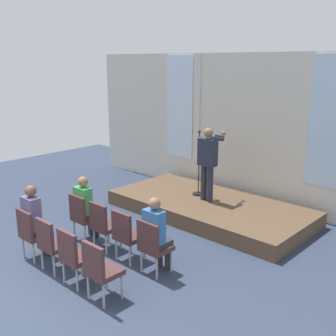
% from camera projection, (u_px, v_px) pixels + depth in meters
% --- Properties ---
extents(rear_partition, '(10.35, 0.14, 3.62)m').
position_uv_depth(rear_partition, '(246.00, 129.00, 9.90)').
color(rear_partition, beige).
rests_on(rear_partition, ground).
extents(stage_platform, '(4.57, 2.18, 0.33)m').
position_uv_depth(stage_platform, '(209.00, 208.00, 9.35)').
color(stage_platform, brown).
rests_on(stage_platform, ground).
extents(speaker, '(0.52, 0.69, 1.67)m').
position_uv_depth(speaker, '(208.00, 159.00, 9.13)').
color(speaker, '#232838').
rests_on(speaker, stage_platform).
extents(mic_stand, '(0.28, 0.28, 1.55)m').
position_uv_depth(mic_stand, '(198.00, 181.00, 9.67)').
color(mic_stand, black).
rests_on(mic_stand, stage_platform).
extents(chair_r0_c0, '(0.46, 0.44, 0.94)m').
position_uv_depth(chair_r0_c0, '(83.00, 215.00, 7.93)').
color(chair_r0_c0, '#99999E').
rests_on(chair_r0_c0, ground).
extents(audience_r0_c0, '(0.36, 0.39, 1.29)m').
position_uv_depth(audience_r0_c0, '(86.00, 205.00, 7.94)').
color(audience_r0_c0, '#2D2D33').
rests_on(audience_r0_c0, ground).
extents(chair_r0_c1, '(0.46, 0.44, 0.94)m').
position_uv_depth(chair_r0_c1, '(103.00, 223.00, 7.50)').
color(chair_r0_c1, '#99999E').
rests_on(chair_r0_c1, ground).
extents(chair_r0_c2, '(0.46, 0.44, 0.94)m').
position_uv_depth(chair_r0_c2, '(127.00, 233.00, 7.08)').
color(chair_r0_c2, '#99999E').
rests_on(chair_r0_c2, ground).
extents(chair_r0_c3, '(0.46, 0.44, 0.94)m').
position_uv_depth(chair_r0_c3, '(153.00, 244.00, 6.66)').
color(chair_r0_c3, '#99999E').
rests_on(chair_r0_c3, ground).
extents(audience_r0_c3, '(0.36, 0.39, 1.32)m').
position_uv_depth(audience_r0_c3, '(156.00, 231.00, 6.66)').
color(audience_r0_c3, '#2D2D33').
rests_on(audience_r0_c3, ground).
extents(chair_r1_c0, '(0.46, 0.44, 0.94)m').
position_uv_depth(chair_r1_c0, '(32.00, 231.00, 7.16)').
color(chair_r1_c0, '#99999E').
rests_on(chair_r1_c0, ground).
extents(audience_r1_c0, '(0.36, 0.39, 1.36)m').
position_uv_depth(audience_r1_c0, '(35.00, 218.00, 7.16)').
color(audience_r1_c0, '#2D2D33').
rests_on(audience_r1_c0, ground).
extents(chair_r1_c1, '(0.46, 0.44, 0.94)m').
position_uv_depth(chair_r1_c1, '(51.00, 242.00, 6.74)').
color(chair_r1_c1, '#99999E').
rests_on(chair_r1_c1, ground).
extents(chair_r1_c2, '(0.46, 0.44, 0.94)m').
position_uv_depth(chair_r1_c2, '(74.00, 254.00, 6.32)').
color(chair_r1_c2, '#99999E').
rests_on(chair_r1_c2, ground).
extents(chair_r1_c3, '(0.46, 0.44, 0.94)m').
position_uv_depth(chair_r1_c3, '(100.00, 268.00, 5.89)').
color(chair_r1_c3, '#99999E').
rests_on(chair_r1_c3, ground).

